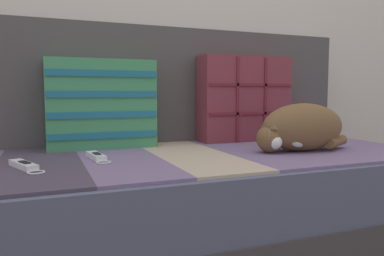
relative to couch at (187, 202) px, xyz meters
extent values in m
cube|color=#3D3838|center=(0.00, 0.00, -0.10)|extent=(1.95, 0.91, 0.18)
cube|color=#4C5166|center=(0.00, 0.00, 0.09)|extent=(1.91, 0.89, 0.20)
cube|color=#423847|center=(-0.52, -0.02, 0.19)|extent=(0.26, 0.80, 0.01)
cube|color=slate|center=(-0.26, -0.02, 0.19)|extent=(0.26, 0.80, 0.01)
cube|color=tan|center=(0.00, -0.02, 0.19)|extent=(0.26, 0.80, 0.01)
cube|color=slate|center=(0.26, -0.02, 0.19)|extent=(0.26, 0.80, 0.01)
cube|color=slate|center=(0.52, -0.02, 0.19)|extent=(0.26, 0.80, 0.01)
cube|color=slate|center=(0.79, -0.02, 0.19)|extent=(0.26, 0.80, 0.01)
cube|color=#474242|center=(0.00, 0.39, 0.46)|extent=(1.91, 0.14, 0.53)
cube|color=brown|center=(0.39, 0.24, 0.39)|extent=(0.45, 0.13, 0.40)
cube|color=maroon|center=(0.39, 0.17, 0.33)|extent=(0.43, 0.01, 0.01)
cube|color=maroon|center=(0.31, 0.17, 0.39)|extent=(0.01, 0.01, 0.38)
cube|color=maroon|center=(0.39, 0.17, 0.46)|extent=(0.43, 0.01, 0.01)
cube|color=maroon|center=(0.46, 0.17, 0.39)|extent=(0.01, 0.01, 0.38)
cube|color=#3D8956|center=(-0.28, 0.24, 0.38)|extent=(0.43, 0.13, 0.36)
cube|color=#1E667F|center=(-0.28, 0.17, 0.25)|extent=(0.43, 0.01, 0.03)
cube|color=#1E667F|center=(-0.28, 0.17, 0.33)|extent=(0.43, 0.01, 0.03)
cube|color=#1E667F|center=(-0.28, 0.17, 0.42)|extent=(0.43, 0.01, 0.03)
cube|color=#1E667F|center=(-0.28, 0.17, 0.50)|extent=(0.43, 0.01, 0.03)
ellipsoid|color=brown|center=(0.44, -0.13, 0.29)|extent=(0.36, 0.18, 0.19)
sphere|color=brown|center=(0.28, -0.14, 0.25)|extent=(0.10, 0.10, 0.10)
sphere|color=white|center=(0.28, -0.16, 0.24)|extent=(0.06, 0.06, 0.06)
ellipsoid|color=white|center=(0.38, -0.18, 0.26)|extent=(0.11, 0.04, 0.08)
cylinder|color=brown|center=(0.58, -0.16, 0.23)|extent=(0.16, 0.11, 0.04)
cone|color=brown|center=(0.29, -0.16, 0.31)|extent=(0.04, 0.04, 0.04)
cone|color=brown|center=(0.28, -0.11, 0.31)|extent=(0.04, 0.04, 0.04)
cube|color=white|center=(-0.34, -0.02, 0.20)|extent=(0.05, 0.15, 0.02)
cube|color=black|center=(-0.34, -0.03, 0.21)|extent=(0.03, 0.05, 0.00)
cube|color=black|center=(-0.35, 0.05, 0.20)|extent=(0.03, 0.01, 0.02)
torus|color=silver|center=(-0.33, -0.11, 0.20)|extent=(0.05, 0.05, 0.01)
cube|color=white|center=(-0.57, -0.10, 0.20)|extent=(0.09, 0.16, 0.02)
cube|color=black|center=(-0.56, -0.11, 0.21)|extent=(0.04, 0.06, 0.00)
cube|color=black|center=(-0.59, -0.03, 0.20)|extent=(0.03, 0.02, 0.02)
torus|color=silver|center=(-0.53, -0.20, 0.20)|extent=(0.06, 0.06, 0.01)
camera|label=1|loc=(-0.51, -1.32, 0.42)|focal=35.00mm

